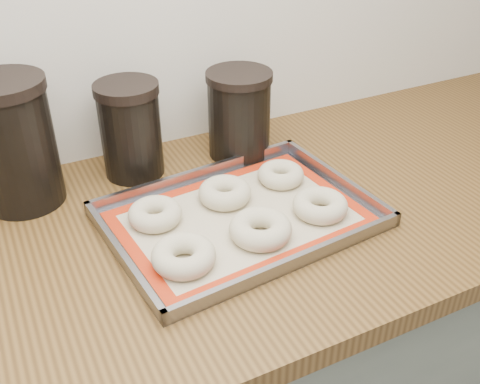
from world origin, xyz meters
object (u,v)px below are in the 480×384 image
bagel_back_left (155,214)px  canister_right (239,114)px  bagel_front_mid (260,229)px  canister_mid (131,129)px  bagel_back_right (281,175)px  bagel_front_left (184,256)px  bagel_front_right (320,205)px  bagel_back_mid (225,193)px  baking_tray (240,217)px  canister_left (14,143)px

bagel_back_left → canister_right: 0.31m
bagel_front_mid → canister_mid: size_ratio=0.56×
canister_mid → canister_right: canister_mid is taller
canister_right → bagel_back_right: bearing=-83.7°
bagel_front_left → bagel_back_left: size_ratio=1.09×
bagel_front_right → bagel_back_mid: bearing=140.1°
baking_tray → bagel_front_right: bearing=-20.6°
baking_tray → bagel_front_right: bagel_front_right is taller
canister_left → bagel_front_left: bearing=-58.4°
bagel_front_right → bagel_back_left: same height
canister_left → bagel_front_right: bearing=-31.9°
bagel_back_left → bagel_back_mid: bearing=2.9°
bagel_front_left → bagel_back_mid: (0.14, 0.14, -0.00)m
bagel_front_mid → canister_right: (0.11, 0.29, 0.07)m
bagel_front_left → canister_right: size_ratio=0.56×
bagel_back_right → canister_mid: (-0.24, 0.17, 0.08)m
canister_mid → bagel_front_right: bearing=-49.9°
canister_mid → bagel_front_mid: bearing=-69.0°
bagel_front_mid → bagel_back_left: size_ratio=1.12×
bagel_front_left → bagel_front_mid: bearing=3.3°
bagel_front_left → canister_mid: bearing=86.2°
bagel_back_right → canister_right: 0.17m
bagel_front_mid → bagel_front_right: (0.13, 0.02, -0.00)m
bagel_front_left → bagel_back_mid: size_ratio=1.05×
baking_tray → bagel_front_right: (0.14, -0.05, 0.01)m
bagel_front_left → bagel_back_right: (0.26, 0.15, -0.00)m
bagel_back_left → canister_left: size_ratio=0.40×
bagel_front_mid → canister_left: size_ratio=0.44×
bagel_front_left → canister_left: (-0.19, 0.31, 0.10)m
bagel_back_left → bagel_back_right: (0.27, 0.02, -0.00)m
canister_mid → bagel_front_left: bearing=-93.8°
bagel_front_right → bagel_back_mid: 0.18m
canister_right → bagel_front_right: bearing=-84.8°
bagel_back_mid → canister_mid: size_ratio=0.51×
baking_tray → bagel_back_mid: bagel_back_mid is taller
baking_tray → canister_mid: bearing=115.1°
bagel_back_mid → bagel_back_right: (0.13, 0.01, -0.00)m
bagel_back_mid → bagel_front_right: bearing=-39.9°
canister_mid → canister_right: 0.23m
bagel_back_left → canister_left: bearing=136.3°
bagel_back_mid → canister_left: 0.39m
bagel_front_left → canister_left: bearing=121.6°
bagel_back_right → bagel_front_left: bearing=-150.3°
bagel_front_left → bagel_back_mid: 0.19m
canister_mid → canister_right: (0.23, -0.02, -0.00)m
baking_tray → canister_mid: canister_mid is taller
bagel_front_left → bagel_back_left: (-0.00, 0.13, -0.00)m
canister_right → baking_tray: bearing=-116.1°
bagel_back_mid → canister_mid: (-0.12, 0.19, 0.07)m
baking_tray → canister_right: (0.11, 0.23, 0.09)m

